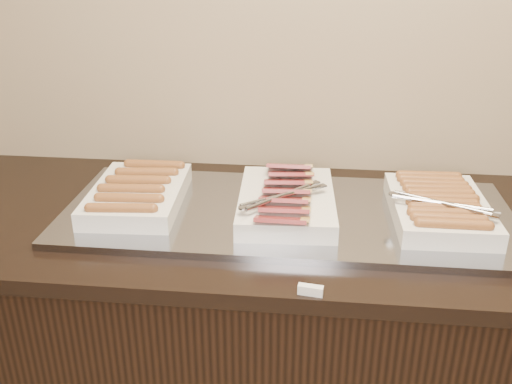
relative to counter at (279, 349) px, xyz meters
The scene contains 6 objects.
counter is the anchor object (origin of this frame).
warming_tray 0.46m from the counter, ahead, with size 1.20×0.50×0.02m, color #8E919B.
dish_left 0.64m from the counter, behind, with size 0.26×0.37×0.07m.
dish_center 0.50m from the counter, 20.91° to the right, with size 0.27×0.39×0.09m.
dish_right 0.65m from the counter, ahead, with size 0.27×0.36×0.08m.
label_holder 0.59m from the counter, 76.86° to the right, with size 0.05×0.02×0.02m, color silver.
Camera 1 is at (0.08, 0.75, 1.59)m, focal length 40.00 mm.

